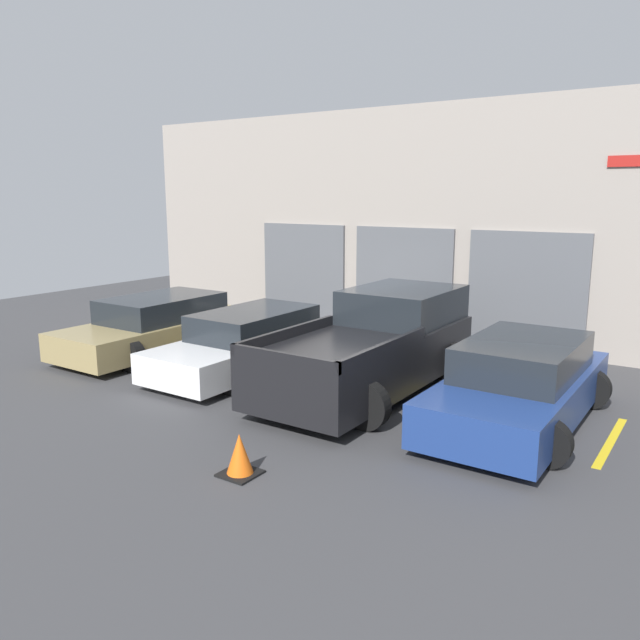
# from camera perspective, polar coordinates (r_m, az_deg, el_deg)

# --- Properties ---
(ground_plane) EXTENTS (28.00, 28.00, 0.00)m
(ground_plane) POSITION_cam_1_polar(r_m,az_deg,el_deg) (13.23, 2.43, -3.95)
(ground_plane) COLOR #3D3D3F
(shophouse_building) EXTENTS (17.13, 0.68, 5.59)m
(shophouse_building) POSITION_cam_1_polar(r_m,az_deg,el_deg) (15.68, 8.88, 8.54)
(shophouse_building) COLOR #9E9389
(shophouse_building) RESTS_ON ground
(pickup_truck) EXTENTS (2.50, 5.02, 1.74)m
(pickup_truck) POSITION_cam_1_polar(r_m,az_deg,el_deg) (11.35, 5.07, -2.35)
(pickup_truck) COLOR black
(pickup_truck) RESTS_ON ground
(sedan_white) EXTENTS (2.11, 4.63, 1.22)m
(sedan_white) POSITION_cam_1_polar(r_m,az_deg,el_deg) (12.70, -6.25, -2.00)
(sedan_white) COLOR white
(sedan_white) RESTS_ON ground
(sedan_side) EXTENTS (2.28, 4.70, 1.25)m
(sedan_side) POSITION_cam_1_polar(r_m,az_deg,el_deg) (14.55, -14.43, -0.49)
(sedan_side) COLOR #9E8956
(sedan_side) RESTS_ON ground
(van_right) EXTENTS (2.21, 4.48, 1.32)m
(van_right) POSITION_cam_1_polar(r_m,az_deg,el_deg) (10.18, 17.83, -5.63)
(van_right) COLOR navy
(van_right) RESTS_ON ground
(parking_stripe_far_left) EXTENTS (0.12, 2.20, 0.01)m
(parking_stripe_far_left) POSITION_cam_1_polar(r_m,az_deg,el_deg) (15.68, -17.71, -2.03)
(parking_stripe_far_left) COLOR gold
(parking_stripe_far_left) RESTS_ON ground
(parking_stripe_left) EXTENTS (0.12, 2.20, 0.01)m
(parking_stripe_left) POSITION_cam_1_polar(r_m,az_deg,el_deg) (13.71, -10.63, -3.58)
(parking_stripe_left) COLOR gold
(parking_stripe_left) RESTS_ON ground
(parking_stripe_centre) EXTENTS (0.12, 2.20, 0.01)m
(parking_stripe_centre) POSITION_cam_1_polar(r_m,az_deg,el_deg) (12.02, -1.34, -5.52)
(parking_stripe_centre) COLOR gold
(parking_stripe_centre) RESTS_ON ground
(parking_stripe_right) EXTENTS (0.12, 2.20, 0.01)m
(parking_stripe_right) POSITION_cam_1_polar(r_m,az_deg,el_deg) (10.77, 10.61, -7.77)
(parking_stripe_right) COLOR gold
(parking_stripe_right) RESTS_ON ground
(parking_stripe_far_right) EXTENTS (0.12, 2.20, 0.01)m
(parking_stripe_far_right) POSITION_cam_1_polar(r_m,az_deg,el_deg) (10.09, 25.04, -10.02)
(parking_stripe_far_right) COLOR gold
(parking_stripe_far_right) RESTS_ON ground
(traffic_cone) EXTENTS (0.47, 0.47, 0.55)m
(traffic_cone) POSITION_cam_1_polar(r_m,az_deg,el_deg) (8.15, -7.35, -12.23)
(traffic_cone) COLOR black
(traffic_cone) RESTS_ON ground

